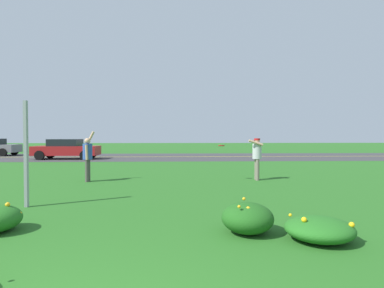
% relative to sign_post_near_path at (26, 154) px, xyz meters
% --- Properties ---
extents(ground_plane, '(120.00, 120.00, 0.00)m').
position_rel_sign_post_near_path_xyz_m(ground_plane, '(2.55, 5.96, -1.25)').
color(ground_plane, '#26601E').
extents(highway_strip, '(120.00, 9.31, 0.01)m').
position_rel_sign_post_near_path_xyz_m(highway_strip, '(2.55, 17.33, -1.25)').
color(highway_strip, '#38383A').
rests_on(highway_strip, ground).
extents(highway_center_stripe, '(120.00, 0.16, 0.00)m').
position_rel_sign_post_near_path_xyz_m(highway_center_stripe, '(2.55, 17.33, -1.25)').
color(highway_center_stripe, yellow).
rests_on(highway_center_stripe, ground).
extents(daylily_clump_near_camera, '(1.10, 1.02, 0.41)m').
position_rel_sign_post_near_path_xyz_m(daylily_clump_near_camera, '(5.84, -2.58, -1.07)').
color(daylily_clump_near_camera, '#23661E').
rests_on(daylily_clump_near_camera, ground).
extents(daylily_clump_front_right, '(0.90, 0.92, 0.55)m').
position_rel_sign_post_near_path_xyz_m(daylily_clump_front_right, '(4.78, -2.15, -0.99)').
color(daylily_clump_front_right, '#1E5619').
rests_on(daylily_clump_front_right, ground).
extents(sign_post_near_path, '(0.07, 0.10, 2.51)m').
position_rel_sign_post_near_path_xyz_m(sign_post_near_path, '(0.00, 0.00, 0.00)').
color(sign_post_near_path, '#93969B').
rests_on(sign_post_near_path, ground).
extents(person_thrower_blue_shirt, '(0.38, 0.49, 1.86)m').
position_rel_sign_post_near_path_xyz_m(person_thrower_blue_shirt, '(0.24, 4.03, -0.29)').
color(person_thrower_blue_shirt, '#2D4C9E').
rests_on(person_thrower_blue_shirt, ground).
extents(person_catcher_red_cap_gray_shirt, '(0.54, 0.49, 1.59)m').
position_rel_sign_post_near_path_xyz_m(person_catcher_red_cap_gray_shirt, '(6.55, 4.15, -0.28)').
color(person_catcher_red_cap_gray_shirt, '#B2B2B7').
rests_on(person_catcher_red_cap_gray_shirt, ground).
extents(frisbee_red, '(0.24, 0.24, 0.06)m').
position_rel_sign_post_near_path_xyz_m(frisbee_red, '(5.18, 4.04, 0.06)').
color(frisbee_red, red).
extents(car_red_center_left, '(4.50, 2.00, 1.45)m').
position_rel_sign_post_near_path_xyz_m(car_red_center_left, '(-4.57, 15.23, -0.51)').
color(car_red_center_left, maroon).
rests_on(car_red_center_left, ground).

